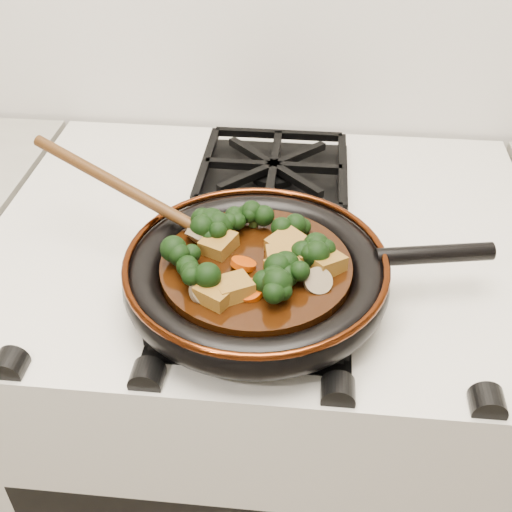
# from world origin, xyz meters

# --- Properties ---
(stove) EXTENTS (0.76, 0.60, 0.90)m
(stove) POSITION_xyz_m (0.00, 1.69, 0.45)
(stove) COLOR beige
(stove) RESTS_ON ground
(burner_grate_front) EXTENTS (0.23, 0.23, 0.03)m
(burner_grate_front) POSITION_xyz_m (0.00, 1.55, 0.91)
(burner_grate_front) COLOR black
(burner_grate_front) RESTS_ON stove
(burner_grate_back) EXTENTS (0.23, 0.23, 0.03)m
(burner_grate_back) POSITION_xyz_m (0.00, 1.83, 0.91)
(burner_grate_back) COLOR black
(burner_grate_back) RESTS_ON stove
(skillet) EXTENTS (0.43, 0.31, 0.05)m
(skillet) POSITION_xyz_m (0.00, 1.55, 0.94)
(skillet) COLOR black
(skillet) RESTS_ON burner_grate_front
(braising_sauce) EXTENTS (0.22, 0.22, 0.02)m
(braising_sauce) POSITION_xyz_m (0.00, 1.55, 0.95)
(braising_sauce) COLOR black
(braising_sauce) RESTS_ON skillet
(tofu_cube_0) EXTENTS (0.05, 0.05, 0.02)m
(tofu_cube_0) POSITION_xyz_m (-0.04, 1.57, 0.97)
(tofu_cube_0) COLOR brown
(tofu_cube_0) RESTS_ON braising_sauce
(tofu_cube_1) EXTENTS (0.05, 0.05, 0.03)m
(tofu_cube_1) POSITION_xyz_m (0.08, 1.54, 0.97)
(tofu_cube_1) COLOR brown
(tofu_cube_1) RESTS_ON braising_sauce
(tofu_cube_2) EXTENTS (0.06, 0.06, 0.03)m
(tofu_cube_2) POSITION_xyz_m (0.04, 1.57, 0.97)
(tofu_cube_2) COLOR brown
(tofu_cube_2) RESTS_ON braising_sauce
(tofu_cube_3) EXTENTS (0.05, 0.05, 0.02)m
(tofu_cube_3) POSITION_xyz_m (0.04, 1.53, 0.97)
(tofu_cube_3) COLOR brown
(tofu_cube_3) RESTS_ON braising_sauce
(tofu_cube_4) EXTENTS (0.05, 0.05, 0.02)m
(tofu_cube_4) POSITION_xyz_m (0.06, 1.56, 0.97)
(tofu_cube_4) COLOR brown
(tofu_cube_4) RESTS_ON braising_sauce
(tofu_cube_5) EXTENTS (0.05, 0.05, 0.02)m
(tofu_cube_5) POSITION_xyz_m (-0.02, 1.49, 0.97)
(tofu_cube_5) COLOR brown
(tofu_cube_5) RESTS_ON braising_sauce
(tofu_cube_6) EXTENTS (0.04, 0.05, 0.02)m
(tofu_cube_6) POSITION_xyz_m (0.03, 1.54, 0.97)
(tofu_cube_6) COLOR brown
(tofu_cube_6) RESTS_ON braising_sauce
(tofu_cube_7) EXTENTS (0.05, 0.05, 0.02)m
(tofu_cube_7) POSITION_xyz_m (-0.04, 1.48, 0.97)
(tofu_cube_7) COLOR brown
(tofu_cube_7) RESTS_ON braising_sauce
(broccoli_floret_0) EXTENTS (0.09, 0.09, 0.07)m
(broccoli_floret_0) POSITION_xyz_m (-0.08, 1.53, 0.97)
(broccoli_floret_0) COLOR black
(broccoli_floret_0) RESTS_ON braising_sauce
(broccoli_floret_1) EXTENTS (0.07, 0.07, 0.06)m
(broccoli_floret_1) POSITION_xyz_m (0.04, 1.60, 0.97)
(broccoli_floret_1) COLOR black
(broccoli_floret_1) RESTS_ON braising_sauce
(broccoli_floret_2) EXTENTS (0.08, 0.09, 0.07)m
(broccoli_floret_2) POSITION_xyz_m (0.04, 1.52, 0.97)
(broccoli_floret_2) COLOR black
(broccoli_floret_2) RESTS_ON braising_sauce
(broccoli_floret_3) EXTENTS (0.09, 0.08, 0.07)m
(broccoli_floret_3) POSITION_xyz_m (-0.04, 1.60, 0.97)
(broccoli_floret_3) COLOR black
(broccoli_floret_3) RESTS_ON braising_sauce
(broccoli_floret_4) EXTENTS (0.09, 0.09, 0.06)m
(broccoli_floret_4) POSITION_xyz_m (0.07, 1.56, 0.97)
(broccoli_floret_4) COLOR black
(broccoli_floret_4) RESTS_ON braising_sauce
(broccoli_floret_5) EXTENTS (0.08, 0.08, 0.07)m
(broccoli_floret_5) POSITION_xyz_m (-0.06, 1.59, 0.97)
(broccoli_floret_5) COLOR black
(broccoli_floret_5) RESTS_ON braising_sauce
(broccoli_floret_6) EXTENTS (0.08, 0.07, 0.07)m
(broccoli_floret_6) POSITION_xyz_m (0.03, 1.49, 0.97)
(broccoli_floret_6) COLOR black
(broccoli_floret_6) RESTS_ON braising_sauce
(broccoli_floret_7) EXTENTS (0.07, 0.07, 0.06)m
(broccoli_floret_7) POSITION_xyz_m (-0.01, 1.62, 0.97)
(broccoli_floret_7) COLOR black
(broccoli_floret_7) RESTS_ON braising_sauce
(broccoli_floret_8) EXTENTS (0.09, 0.09, 0.07)m
(broccoli_floret_8) POSITION_xyz_m (-0.05, 1.49, 0.97)
(broccoli_floret_8) COLOR black
(broccoli_floret_8) RESTS_ON braising_sauce
(carrot_coin_0) EXTENTS (0.03, 0.03, 0.02)m
(carrot_coin_0) POSITION_xyz_m (0.00, 1.49, 0.96)
(carrot_coin_0) COLOR #AA3504
(carrot_coin_0) RESTS_ON braising_sauce
(carrot_coin_1) EXTENTS (0.03, 0.03, 0.02)m
(carrot_coin_1) POSITION_xyz_m (-0.06, 1.59, 0.96)
(carrot_coin_1) COLOR #AA3504
(carrot_coin_1) RESTS_ON braising_sauce
(carrot_coin_2) EXTENTS (0.03, 0.03, 0.02)m
(carrot_coin_2) POSITION_xyz_m (-0.01, 1.54, 0.96)
(carrot_coin_2) COLOR #AA3504
(carrot_coin_2) RESTS_ON braising_sauce
(carrot_coin_3) EXTENTS (0.03, 0.03, 0.02)m
(carrot_coin_3) POSITION_xyz_m (-0.05, 1.49, 0.96)
(carrot_coin_3) COLOR #AA3504
(carrot_coin_3) RESTS_ON braising_sauce
(mushroom_slice_0) EXTENTS (0.05, 0.05, 0.02)m
(mushroom_slice_0) POSITION_xyz_m (0.08, 1.55, 0.97)
(mushroom_slice_0) COLOR brown
(mushroom_slice_0) RESTS_ON braising_sauce
(mushroom_slice_1) EXTENTS (0.04, 0.04, 0.03)m
(mushroom_slice_1) POSITION_xyz_m (-0.05, 1.48, 0.97)
(mushroom_slice_1) COLOR brown
(mushroom_slice_1) RESTS_ON braising_sauce
(mushroom_slice_2) EXTENTS (0.04, 0.04, 0.02)m
(mushroom_slice_2) POSITION_xyz_m (0.07, 1.51, 0.97)
(mushroom_slice_2) COLOR brown
(mushroom_slice_2) RESTS_ON braising_sauce
(mushroom_slice_3) EXTENTS (0.05, 0.04, 0.03)m
(mushroom_slice_3) POSITION_xyz_m (-0.07, 1.58, 0.97)
(mushroom_slice_3) COLOR brown
(mushroom_slice_3) RESTS_ON braising_sauce
(wooden_spoon) EXTENTS (0.16, 0.09, 0.26)m
(wooden_spoon) POSITION_xyz_m (-0.13, 1.62, 0.98)
(wooden_spoon) COLOR #44270E
(wooden_spoon) RESTS_ON braising_sauce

